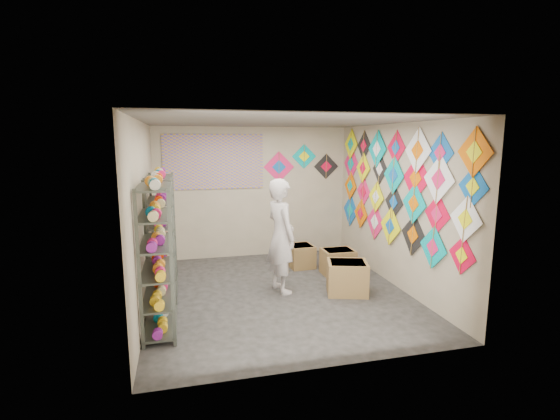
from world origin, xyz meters
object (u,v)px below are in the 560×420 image
object	(u,v)px
shelf_rack_back	(162,235)
carton_a	(347,278)
shopkeeper	(281,236)
carton_b	(338,262)
carton_c	(301,256)
shelf_rack_front	(158,258)

from	to	relation	value
shelf_rack_back	carton_a	xyz separation A→B (m)	(2.84, -0.73, -0.69)
shopkeeper	carton_a	size ratio (longest dim) A/B	2.95
carton_a	carton_b	size ratio (longest dim) A/B	1.10
carton_c	carton_b	bearing A→B (deg)	-51.66
shelf_rack_front	carton_b	xyz separation A→B (m)	(3.05, 1.48, -0.72)
carton_b	carton_c	size ratio (longest dim) A/B	1.14
carton_a	carton_b	world-z (taller)	carton_a
shelf_rack_back	carton_b	size ratio (longest dim) A/B	3.36
shopkeeper	carton_a	world-z (taller)	shopkeeper
carton_b	carton_c	xyz separation A→B (m)	(-0.53, 0.59, -0.01)
shelf_rack_front	carton_c	world-z (taller)	shelf_rack_front
shelf_rack_front	carton_c	xyz separation A→B (m)	(2.52, 2.07, -0.73)
shelf_rack_front	carton_a	xyz separation A→B (m)	(2.84, 0.57, -0.69)
carton_b	shelf_rack_front	bearing A→B (deg)	-153.52
shelf_rack_back	shopkeeper	xyz separation A→B (m)	(1.84, -0.38, -0.03)
shelf_rack_back	carton_b	xyz separation A→B (m)	(3.05, 0.18, -0.72)
shopkeeper	carton_b	world-z (taller)	shopkeeper
shelf_rack_front	carton_b	bearing A→B (deg)	25.91
carton_c	shelf_rack_back	bearing A→B (deg)	-166.46
shelf_rack_back	shopkeeper	world-z (taller)	shelf_rack_back
shelf_rack_front	carton_a	world-z (taller)	shelf_rack_front
shelf_rack_back	carton_c	bearing A→B (deg)	17.06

